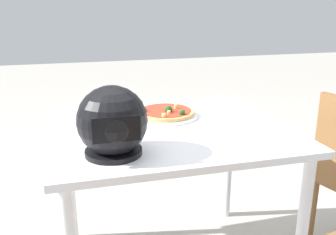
# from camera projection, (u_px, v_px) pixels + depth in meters

# --- Properties ---
(dining_table) EXTENTS (1.07, 0.89, 0.77)m
(dining_table) POSITION_uv_depth(u_px,v_px,m) (171.00, 146.00, 1.74)
(dining_table) COLOR white
(dining_table) RESTS_ON ground
(pizza_plate) EXTENTS (0.33, 0.33, 0.01)m
(pizza_plate) POSITION_uv_depth(u_px,v_px,m) (166.00, 115.00, 1.87)
(pizza_plate) COLOR white
(pizza_plate) RESTS_ON dining_table
(pizza) EXTENTS (0.29, 0.29, 0.05)m
(pizza) POSITION_uv_depth(u_px,v_px,m) (166.00, 112.00, 1.86)
(pizza) COLOR tan
(pizza) RESTS_ON pizza_plate
(motorcycle_helmet) EXTENTS (0.26, 0.26, 0.26)m
(motorcycle_helmet) POSITION_uv_depth(u_px,v_px,m) (112.00, 122.00, 1.37)
(motorcycle_helmet) COLOR black
(motorcycle_helmet) RESTS_ON dining_table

